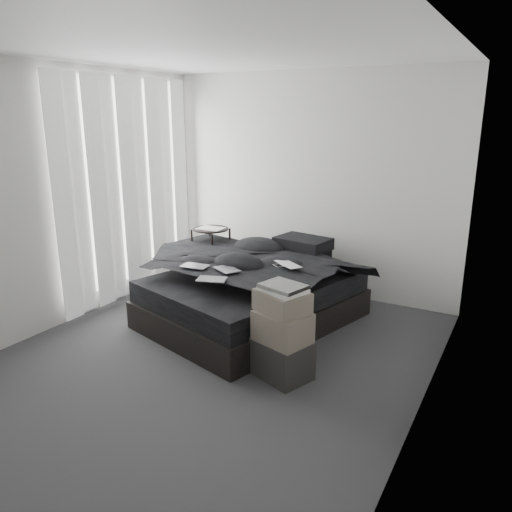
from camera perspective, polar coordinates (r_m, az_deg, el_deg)
The scene contains 24 objects.
floor at distance 4.61m, azimuth -4.96°, elevation -11.42°, with size 3.60×4.20×0.01m, color #363739.
ceiling at distance 4.12m, azimuth -5.89°, elevation 22.63°, with size 3.60×4.20×0.01m, color white.
wall_back at distance 6.00m, azimuth 6.14°, elevation 8.05°, with size 3.60×0.01×2.60m, color silver.
wall_left at distance 5.39m, azimuth -21.46°, elevation 6.16°, with size 0.01×4.20×2.60m, color silver.
wall_right at distance 3.50m, azimuth 19.68°, elevation 1.57°, with size 0.01×4.20×2.60m, color silver.
window_left at distance 5.98m, azimuth -14.73°, elevation 8.08°, with size 0.02×2.00×2.30m, color white.
curtain_left at distance 5.95m, azimuth -14.33°, elevation 7.39°, with size 0.06×2.12×2.48m, color white.
bed at distance 5.29m, azimuth -0.39°, elevation -5.96°, with size 1.57×2.07×0.28m, color black.
mattress at distance 5.20m, azimuth -0.39°, elevation -3.40°, with size 1.50×2.01×0.22m, color black.
duvet at distance 5.10m, azimuth -0.80°, elevation -1.08°, with size 1.52×1.77×0.24m, color black.
pillow_lower at distance 5.75m, azimuth 4.94°, elevation 0.31°, with size 0.62×0.42×0.14m, color black.
pillow_upper at distance 5.65m, azimuth 5.38°, elevation 1.46°, with size 0.58×0.40×0.13m, color black.
laptop at distance 4.88m, azimuth 3.18°, elevation -0.26°, with size 0.33×0.21×0.03m, color silver.
comic_a at distance 4.93m, azimuth -7.02°, elevation -0.30°, with size 0.26×0.17×0.01m, color black.
comic_b at distance 4.79m, azimuth -3.38°, elevation -0.59°, with size 0.26×0.17×0.01m, color black.
comic_c at distance 4.51m, azimuth -5.12°, elevation -1.62°, with size 0.26×0.17×0.01m, color black.
side_stand at distance 6.11m, azimuth -5.12°, elevation -0.50°, with size 0.43×0.43×0.78m, color black.
papers at distance 5.99m, azimuth -5.20°, elevation 3.13°, with size 0.30×0.22×0.02m, color white.
floor_books at distance 6.09m, azimuth -7.79°, elevation -3.80°, with size 0.15×0.21×0.15m, color black.
box_lower at distance 4.22m, azimuth 3.00°, elevation -11.61°, with size 0.44×0.35×0.33m, color black.
box_mid at distance 4.08m, azimuth 3.06°, elevation -8.09°, with size 0.41×0.33×0.25m, color #665C50.
box_upper at distance 4.02m, azimuth 3.01°, elevation -5.21°, with size 0.40×0.32×0.17m, color #665C50.
art_book_white at distance 3.98m, azimuth 3.13°, elevation -3.85°, with size 0.34×0.27×0.03m, color silver.
art_book_snake at distance 3.95m, azimuth 3.13°, elevation -3.48°, with size 0.33×0.26×0.03m, color silver.
Camera 1 is at (2.33, -3.37, 2.11)m, focal length 35.00 mm.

